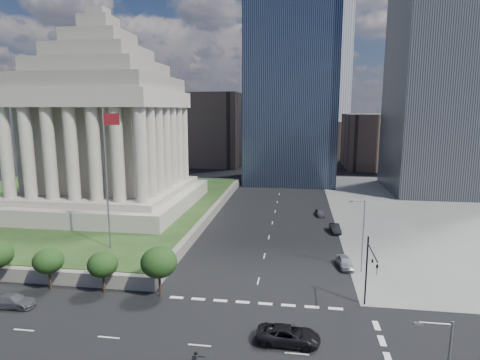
% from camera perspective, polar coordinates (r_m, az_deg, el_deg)
% --- Properties ---
extents(ground, '(500.00, 500.00, 0.00)m').
position_cam_1_polar(ground, '(130.12, 6.18, 0.35)').
color(ground, black).
rests_on(ground, ground).
extents(plaza_terrace, '(66.00, 70.00, 1.80)m').
position_cam_1_polar(plaza_terrace, '(94.98, -23.49, -3.49)').
color(plaza_terrace, '#6C665C').
rests_on(plaza_terrace, ground).
extents(plaza_lawn, '(64.00, 68.00, 0.10)m').
position_cam_1_polar(plaza_lawn, '(94.78, -23.53, -2.93)').
color(plaza_lawn, '#203516').
rests_on(plaza_lawn, plaza_terrace).
extents(war_memorial, '(34.00, 34.00, 39.00)m').
position_cam_1_polar(war_memorial, '(85.48, -18.81, 9.28)').
color(war_memorial, '#9E9684').
rests_on(war_memorial, plaza_lawn).
extents(flagpole, '(2.52, 0.24, 20.00)m').
position_cam_1_polar(flagpole, '(59.20, -18.37, 1.15)').
color(flagpole, slate).
rests_on(flagpole, plaza_lawn).
extents(midrise_glass, '(26.00, 26.00, 60.00)m').
position_cam_1_polar(midrise_glass, '(123.52, 7.31, 13.78)').
color(midrise_glass, black).
rests_on(midrise_glass, ground).
extents(building_filler_ne, '(20.00, 30.00, 20.00)m').
position_cam_1_polar(building_filler_ne, '(160.97, 18.19, 5.34)').
color(building_filler_ne, brown).
rests_on(building_filler_ne, ground).
extents(building_filler_nw, '(24.00, 30.00, 28.00)m').
position_cam_1_polar(building_filler_nw, '(162.16, -4.03, 7.26)').
color(building_filler_nw, brown).
rests_on(building_filler_nw, ground).
extents(traffic_signal_ne, '(0.30, 5.74, 8.00)m').
position_cam_1_polar(traffic_signal_ne, '(45.69, 17.97, -11.62)').
color(traffic_signal_ne, black).
rests_on(traffic_signal_ne, ground).
extents(street_lamp_north, '(2.13, 0.22, 10.00)m').
position_cam_1_polar(street_lamp_north, '(56.24, 16.95, -7.02)').
color(street_lamp_north, slate).
rests_on(street_lamp_north, ground).
extents(pickup_truck, '(2.93, 6.05, 1.66)m').
position_cam_1_polar(pickup_truck, '(40.54, 6.89, -21.07)').
color(pickup_truck, black).
rests_on(pickup_truck, ground).
extents(suv_grey, '(5.20, 2.29, 1.49)m').
position_cam_1_polar(suv_grey, '(52.93, -29.61, -14.70)').
color(suv_grey, '#4C4E53').
rests_on(suv_grey, ground).
extents(parked_sedan_near, '(4.78, 2.41, 1.56)m').
position_cam_1_polar(parked_sedan_near, '(58.67, 14.66, -11.23)').
color(parked_sedan_near, gray).
rests_on(parked_sedan_near, ground).
extents(parked_sedan_mid, '(4.56, 1.96, 1.46)m').
position_cam_1_polar(parked_sedan_mid, '(74.04, 13.38, -6.73)').
color(parked_sedan_mid, black).
rests_on(parked_sedan_mid, ground).
extents(parked_sedan_far, '(4.09, 2.20, 1.32)m').
position_cam_1_polar(parked_sedan_far, '(84.65, 11.29, -4.59)').
color(parked_sedan_far, '#4F5156').
rests_on(parked_sedan_far, ground).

